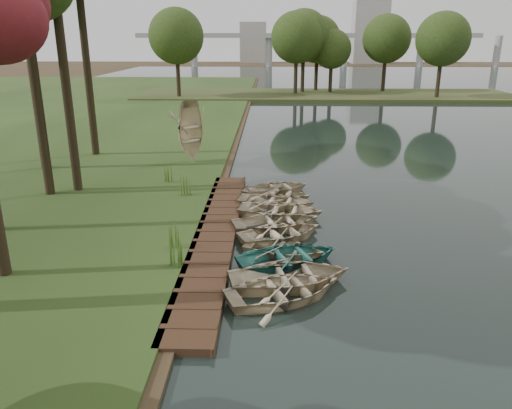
{
  "coord_description": "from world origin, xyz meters",
  "views": [
    {
      "loc": [
        0.55,
        -18.58,
        7.69
      ],
      "look_at": [
        -0.0,
        0.65,
        1.21
      ],
      "focal_mm": 35.0,
      "sensor_mm": 36.0,
      "label": 1
    }
  ],
  "objects_px": {
    "rowboat_0": "(284,288)",
    "rowboat_1": "(290,274)",
    "boardwalk": "(216,234)",
    "stored_rowboat": "(191,156)",
    "rowboat_2": "(289,255)"
  },
  "relations": [
    {
      "from": "rowboat_2",
      "to": "stored_rowboat",
      "type": "distance_m",
      "value": 15.17
    },
    {
      "from": "rowboat_0",
      "to": "rowboat_2",
      "type": "bearing_deg",
      "value": -27.35
    },
    {
      "from": "boardwalk",
      "to": "rowboat_0",
      "type": "distance_m",
      "value": 5.65
    },
    {
      "from": "rowboat_1",
      "to": "stored_rowboat",
      "type": "bearing_deg",
      "value": 6.43
    },
    {
      "from": "rowboat_1",
      "to": "stored_rowboat",
      "type": "height_order",
      "value": "stored_rowboat"
    },
    {
      "from": "rowboat_1",
      "to": "stored_rowboat",
      "type": "relative_size",
      "value": 1.05
    },
    {
      "from": "rowboat_0",
      "to": "stored_rowboat",
      "type": "xyz_separation_m",
      "value": [
        -5.35,
        16.53,
        0.26
      ]
    },
    {
      "from": "boardwalk",
      "to": "rowboat_2",
      "type": "height_order",
      "value": "rowboat_2"
    },
    {
      "from": "stored_rowboat",
      "to": "rowboat_0",
      "type": "bearing_deg",
      "value": -118.83
    },
    {
      "from": "rowboat_0",
      "to": "rowboat_1",
      "type": "relative_size",
      "value": 0.92
    },
    {
      "from": "rowboat_0",
      "to": "stored_rowboat",
      "type": "height_order",
      "value": "stored_rowboat"
    },
    {
      "from": "rowboat_2",
      "to": "stored_rowboat",
      "type": "xyz_separation_m",
      "value": [
        -5.57,
        14.1,
        0.26
      ]
    },
    {
      "from": "boardwalk",
      "to": "rowboat_0",
      "type": "relative_size",
      "value": 4.34
    },
    {
      "from": "rowboat_1",
      "to": "rowboat_0",
      "type": "bearing_deg",
      "value": 153.22
    },
    {
      "from": "rowboat_0",
      "to": "stored_rowboat",
      "type": "distance_m",
      "value": 17.38
    }
  ]
}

